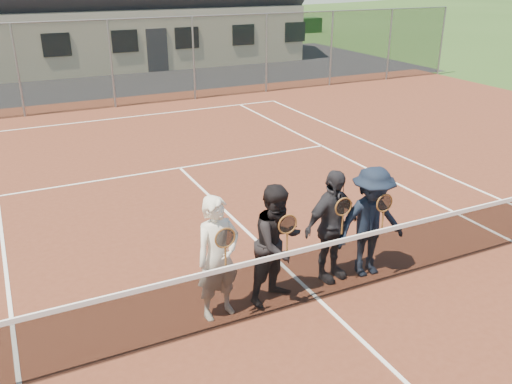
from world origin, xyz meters
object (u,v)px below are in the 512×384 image
player_a (218,258)px  player_b (278,244)px  player_d (371,222)px  player_c (332,226)px  tennis_net (321,270)px

player_a → player_b: (0.92, 0.00, -0.00)m
player_a → player_d: bearing=0.1°
player_a → player_c: (1.94, 0.16, -0.00)m
tennis_net → player_c: bearing=45.0°
player_d → tennis_net: bearing=-163.3°
player_a → player_b: size_ratio=1.00×
player_b → player_c: same height
tennis_net → player_a: size_ratio=6.49×
player_b → player_d: same height
player_b → player_d: bearing=0.1°
tennis_net → player_b: player_b is taller
player_c → tennis_net: bearing=-135.0°
player_b → player_c: size_ratio=1.00×
tennis_net → player_a: 1.53m
tennis_net → player_d: 1.22m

